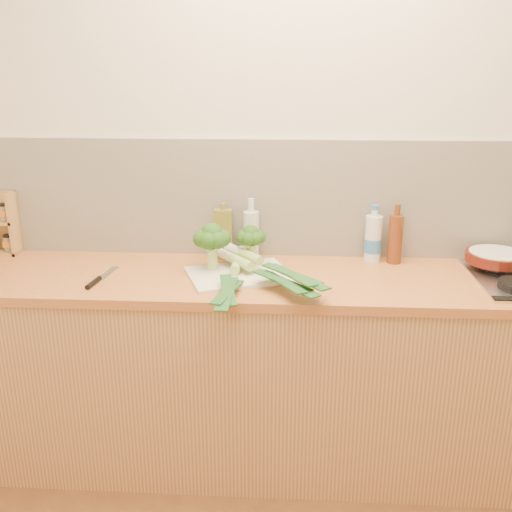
{
  "coord_description": "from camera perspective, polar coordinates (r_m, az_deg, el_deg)",
  "views": [
    {
      "loc": [
        -0.04,
        -1.08,
        1.74
      ],
      "look_at": [
        -0.18,
        1.1,
        1.02
      ],
      "focal_mm": 40.0,
      "sensor_mm": 36.0,
      "label": 1
    }
  ],
  "objects": [
    {
      "name": "room_shell",
      "position": [
        2.63,
        4.4,
        5.69
      ],
      "size": [
        3.5,
        3.5,
        3.5
      ],
      "color": "beige",
      "rests_on": "ground"
    },
    {
      "name": "counter",
      "position": [
        2.62,
        4.09,
        -11.31
      ],
      "size": [
        3.2,
        0.62,
        0.9
      ],
      "color": "tan",
      "rests_on": "ground"
    },
    {
      "name": "chopping_board",
      "position": [
        2.42,
        -1.68,
        -1.87
      ],
      "size": [
        0.5,
        0.44,
        0.01
      ],
      "primitive_type": "cube",
      "rotation": [
        0.0,
        0.0,
        0.37
      ],
      "color": "white",
      "rests_on": "counter"
    },
    {
      "name": "broccoli_left",
      "position": [
        2.44,
        -4.43,
        1.79
      ],
      "size": [
        0.16,
        0.16,
        0.2
      ],
      "color": "#AEC975",
      "rests_on": "chopping_board"
    },
    {
      "name": "broccoli_right",
      "position": [
        2.49,
        -0.51,
        1.84
      ],
      "size": [
        0.13,
        0.13,
        0.18
      ],
      "color": "#AEC975",
      "rests_on": "chopping_board"
    },
    {
      "name": "leek_front",
      "position": [
        2.39,
        -2.13,
        -1.37
      ],
      "size": [
        0.1,
        0.72,
        0.04
      ],
      "rotation": [
        0.0,
        0.0,
        -0.02
      ],
      "color": "white",
      "rests_on": "chopping_board"
    },
    {
      "name": "leek_mid",
      "position": [
        2.37,
        -0.45,
        -1.1
      ],
      "size": [
        0.45,
        0.55,
        0.04
      ],
      "rotation": [
        0.0,
        0.0,
        0.68
      ],
      "color": "white",
      "rests_on": "chopping_board"
    },
    {
      "name": "leek_back",
      "position": [
        2.38,
        0.52,
        -0.52
      ],
      "size": [
        0.45,
        0.54,
        0.04
      ],
      "rotation": [
        0.0,
        0.0,
        0.68
      ],
      "color": "white",
      "rests_on": "chopping_board"
    },
    {
      "name": "chefs_knife",
      "position": [
        2.44,
        -15.59,
        -2.34
      ],
      "size": [
        0.06,
        0.28,
        0.02
      ],
      "rotation": [
        0.0,
        0.0,
        -0.12
      ],
      "color": "silver",
      "rests_on": "counter"
    },
    {
      "name": "skillet",
      "position": [
        2.68,
        23.0,
        -0.09
      ],
      "size": [
        0.38,
        0.26,
        0.05
      ],
      "rotation": [
        0.0,
        0.0,
        -0.27
      ],
      "color": "#4B140C",
      "rests_on": "gas_hob"
    },
    {
      "name": "oil_tin",
      "position": [
        2.62,
        -3.26,
        2.23
      ],
      "size": [
        0.08,
        0.05,
        0.26
      ],
      "color": "olive",
      "rests_on": "counter"
    },
    {
      "name": "glass_bottle",
      "position": [
        2.6,
        -0.49,
        2.16
      ],
      "size": [
        0.07,
        0.07,
        0.29
      ],
      "color": "silver",
      "rests_on": "counter"
    },
    {
      "name": "amber_bottle",
      "position": [
        2.63,
        13.75,
        1.74
      ],
      "size": [
        0.06,
        0.06,
        0.27
      ],
      "color": "#5E2C12",
      "rests_on": "counter"
    },
    {
      "name": "water_bottle",
      "position": [
        2.64,
        11.62,
        1.59
      ],
      "size": [
        0.08,
        0.08,
        0.24
      ],
      "color": "silver",
      "rests_on": "counter"
    }
  ]
}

